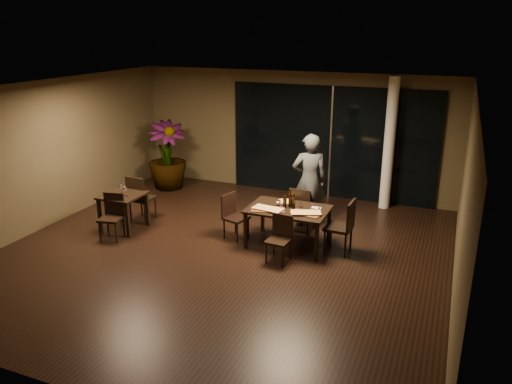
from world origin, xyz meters
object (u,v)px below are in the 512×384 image
object	(u,v)px
potted_plant	(167,155)
bottle_b	(294,201)
chair_side_near	(112,214)
side_table	(123,200)
chair_main_right	(344,224)
chair_main_far	(301,208)
bottle_a	(285,199)
main_table	(288,212)
chair_side_far	(139,196)
bottle_c	(290,198)
diner	(309,181)
chair_main_left	(233,214)
chair_main_near	(280,236)

from	to	relation	value
potted_plant	bottle_b	bearing A→B (deg)	-27.88
chair_side_near	potted_plant	world-z (taller)	potted_plant
side_table	chair_side_near	world-z (taller)	chair_side_near
chair_main_right	potted_plant	xyz separation A→B (m)	(-5.07, 2.17, 0.30)
chair_main_far	bottle_b	world-z (taller)	bottle_b
side_table	potted_plant	bearing A→B (deg)	102.77
chair_main_right	bottle_a	world-z (taller)	bottle_a
main_table	potted_plant	bearing A→B (deg)	151.05
bottle_b	chair_side_far	bearing A→B (deg)	-179.33
chair_main_far	bottle_a	size ratio (longest dim) A/B	2.86
side_table	bottle_c	bearing A→B (deg)	9.80
main_table	side_table	world-z (taller)	same
main_table	bottle_a	world-z (taller)	bottle_a
diner	bottle_c	xyz separation A→B (m)	(-0.06, -1.05, -0.06)
chair_side_far	chair_main_right	bearing A→B (deg)	-176.57
chair_side_far	bottle_b	size ratio (longest dim) A/B	3.47
bottle_c	potted_plant	bearing A→B (deg)	152.06
side_table	chair_main_far	size ratio (longest dim) A/B	0.84
main_table	potted_plant	xyz separation A→B (m)	(-4.02, 2.22, 0.19)
chair_main_right	chair_side_near	distance (m)	4.49
bottle_a	side_table	bearing A→B (deg)	-171.00
side_table	bottle_a	bearing A→B (deg)	9.00
diner	bottle_a	size ratio (longest dim) A/B	5.91
chair_main_left	bottle_a	world-z (taller)	bottle_a
chair_side_near	chair_side_far	bearing A→B (deg)	80.88
bottle_a	bottle_b	bearing A→B (deg)	8.64
chair_main_left	diner	size ratio (longest dim) A/B	0.46
chair_main_right	potted_plant	size ratio (longest dim) A/B	0.59
chair_main_right	chair_main_near	bearing A→B (deg)	-50.45
chair_main_right	chair_side_far	bearing A→B (deg)	-86.76
side_table	bottle_b	world-z (taller)	bottle_b
chair_main_far	chair_main_right	xyz separation A→B (m)	(1.01, -0.65, 0.04)
chair_main_near	bottle_b	size ratio (longest dim) A/B	2.92
main_table	chair_main_right	bearing A→B (deg)	2.75
main_table	bottle_a	distance (m)	0.26
main_table	chair_main_far	distance (m)	0.72
side_table	chair_main_left	size ratio (longest dim) A/B	0.89
bottle_b	bottle_c	bearing A→B (deg)	155.04
bottle_b	chair_main_far	bearing A→B (deg)	93.37
chair_side_near	potted_plant	distance (m)	3.28
bottle_b	chair_side_near	bearing A→B (deg)	-163.46
chair_main_near	diner	xyz separation A→B (m)	(-0.01, 1.81, 0.51)
chair_main_left	chair_main_right	xyz separation A→B (m)	(2.18, 0.10, 0.07)
chair_side_far	side_table	bearing A→B (deg)	88.23
chair_main_right	potted_plant	distance (m)	5.52
chair_main_near	chair_side_far	size ratio (longest dim) A/B	0.84
bottle_a	potted_plant	bearing A→B (deg)	150.84
chair_main_left	bottle_c	xyz separation A→B (m)	(1.13, 0.14, 0.42)
chair_main_far	chair_side_near	size ratio (longest dim) A/B	1.05
chair_main_far	potted_plant	distance (m)	4.35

